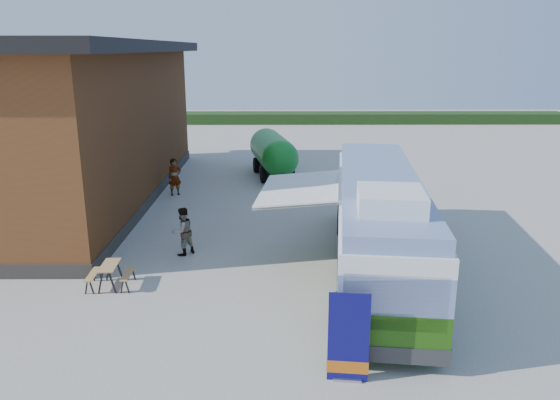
{
  "coord_description": "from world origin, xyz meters",
  "views": [
    {
      "loc": [
        -0.54,
        -16.28,
        7.16
      ],
      "look_at": [
        -0.41,
        4.38,
        1.4
      ],
      "focal_mm": 35.0,
      "sensor_mm": 36.0,
      "label": 1
    }
  ],
  "objects_px": {
    "banner": "(348,346)",
    "picnic_table": "(110,270)",
    "person_b": "(183,231)",
    "slurry_tanker": "(273,152)",
    "bus": "(378,220)",
    "person_a": "(175,177)"
  },
  "relations": [
    {
      "from": "picnic_table",
      "to": "slurry_tanker",
      "type": "bearing_deg",
      "value": 69.09
    },
    {
      "from": "banner",
      "to": "slurry_tanker",
      "type": "bearing_deg",
      "value": 101.63
    },
    {
      "from": "banner",
      "to": "picnic_table",
      "type": "relative_size",
      "value": 1.58
    },
    {
      "from": "person_a",
      "to": "slurry_tanker",
      "type": "xyz_separation_m",
      "value": [
        4.9,
        4.06,
        0.5
      ]
    },
    {
      "from": "person_b",
      "to": "banner",
      "type": "bearing_deg",
      "value": 77.29
    },
    {
      "from": "bus",
      "to": "picnic_table",
      "type": "distance_m",
      "value": 8.61
    },
    {
      "from": "person_a",
      "to": "person_b",
      "type": "bearing_deg",
      "value": -107.55
    },
    {
      "from": "slurry_tanker",
      "to": "person_a",
      "type": "bearing_deg",
      "value": -150.98
    },
    {
      "from": "banner",
      "to": "picnic_table",
      "type": "height_order",
      "value": "banner"
    },
    {
      "from": "picnic_table",
      "to": "banner",
      "type": "bearing_deg",
      "value": -39.47
    },
    {
      "from": "bus",
      "to": "slurry_tanker",
      "type": "xyz_separation_m",
      "value": [
        -3.5,
        13.9,
        -0.36
      ]
    },
    {
      "from": "banner",
      "to": "person_a",
      "type": "bearing_deg",
      "value": 119.19
    },
    {
      "from": "picnic_table",
      "to": "person_a",
      "type": "relative_size",
      "value": 0.72
    },
    {
      "from": "person_a",
      "to": "person_b",
      "type": "distance_m",
      "value": 8.44
    },
    {
      "from": "bus",
      "to": "person_b",
      "type": "bearing_deg",
      "value": 173.09
    },
    {
      "from": "person_b",
      "to": "slurry_tanker",
      "type": "bearing_deg",
      "value": -149.32
    },
    {
      "from": "person_a",
      "to": "picnic_table",
      "type": "bearing_deg",
      "value": -119.81
    },
    {
      "from": "picnic_table",
      "to": "person_b",
      "type": "height_order",
      "value": "person_b"
    },
    {
      "from": "banner",
      "to": "picnic_table",
      "type": "distance_m",
      "value": 8.39
    },
    {
      "from": "bus",
      "to": "person_a",
      "type": "relative_size",
      "value": 6.66
    },
    {
      "from": "banner",
      "to": "slurry_tanker",
      "type": "relative_size",
      "value": 0.32
    },
    {
      "from": "banner",
      "to": "slurry_tanker",
      "type": "xyz_separation_m",
      "value": [
        -1.78,
        20.09,
        0.56
      ]
    }
  ]
}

